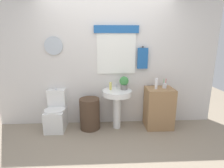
{
  "coord_description": "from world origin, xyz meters",
  "views": [
    {
      "loc": [
        -0.08,
        -2.39,
        1.71
      ],
      "look_at": [
        0.08,
        0.8,
        0.91
      ],
      "focal_mm": 28.5,
      "sensor_mm": 36.0,
      "label": 1
    }
  ],
  "objects_px": {
    "wooden_cabinet": "(159,108)",
    "pedestal_sink": "(117,99)",
    "toilet": "(56,114)",
    "toothbrush_cup": "(165,85)",
    "lotion_bottle": "(156,84)",
    "soap_bottle": "(111,86)",
    "laundry_hamper": "(90,114)",
    "potted_plant": "(124,82)"
  },
  "relations": [
    {
      "from": "laundry_hamper",
      "to": "lotion_bottle",
      "type": "relative_size",
      "value": 2.94
    },
    {
      "from": "lotion_bottle",
      "to": "toothbrush_cup",
      "type": "relative_size",
      "value": 1.12
    },
    {
      "from": "soap_bottle",
      "to": "toilet",
      "type": "bearing_deg",
      "value": -179.18
    },
    {
      "from": "lotion_bottle",
      "to": "laundry_hamper",
      "type": "bearing_deg",
      "value": 178.2
    },
    {
      "from": "lotion_bottle",
      "to": "potted_plant",
      "type": "bearing_deg",
      "value": 170.55
    },
    {
      "from": "laundry_hamper",
      "to": "toothbrush_cup",
      "type": "xyz_separation_m",
      "value": [
        1.45,
        0.02,
        0.55
      ]
    },
    {
      "from": "potted_plant",
      "to": "wooden_cabinet",
      "type": "bearing_deg",
      "value": -4.96
    },
    {
      "from": "toilet",
      "to": "potted_plant",
      "type": "bearing_deg",
      "value": 1.09
    },
    {
      "from": "laundry_hamper",
      "to": "wooden_cabinet",
      "type": "relative_size",
      "value": 0.76
    },
    {
      "from": "laundry_hamper",
      "to": "wooden_cabinet",
      "type": "xyz_separation_m",
      "value": [
        1.36,
        0.0,
        0.09
      ]
    },
    {
      "from": "lotion_bottle",
      "to": "toilet",
      "type": "bearing_deg",
      "value": 177.78
    },
    {
      "from": "soap_bottle",
      "to": "toothbrush_cup",
      "type": "distance_m",
      "value": 1.04
    },
    {
      "from": "wooden_cabinet",
      "to": "soap_bottle",
      "type": "xyz_separation_m",
      "value": [
        -0.95,
        0.05,
        0.44
      ]
    },
    {
      "from": "laundry_hamper",
      "to": "potted_plant",
      "type": "xyz_separation_m",
      "value": [
        0.67,
        0.06,
        0.6
      ]
    },
    {
      "from": "potted_plant",
      "to": "lotion_bottle",
      "type": "relative_size",
      "value": 1.23
    },
    {
      "from": "laundry_hamper",
      "to": "soap_bottle",
      "type": "xyz_separation_m",
      "value": [
        0.41,
        0.05,
        0.54
      ]
    },
    {
      "from": "toilet",
      "to": "toothbrush_cup",
      "type": "height_order",
      "value": "toothbrush_cup"
    },
    {
      "from": "pedestal_sink",
      "to": "potted_plant",
      "type": "height_order",
      "value": "potted_plant"
    },
    {
      "from": "toilet",
      "to": "toothbrush_cup",
      "type": "bearing_deg",
      "value": -0.4
    },
    {
      "from": "pedestal_sink",
      "to": "lotion_bottle",
      "type": "xyz_separation_m",
      "value": [
        0.74,
        -0.04,
        0.31
      ]
    },
    {
      "from": "toothbrush_cup",
      "to": "potted_plant",
      "type": "bearing_deg",
      "value": 177.07
    },
    {
      "from": "toilet",
      "to": "lotion_bottle",
      "type": "xyz_separation_m",
      "value": [
        1.93,
        -0.07,
        0.61
      ]
    },
    {
      "from": "laundry_hamper",
      "to": "lotion_bottle",
      "type": "distance_m",
      "value": 1.4
    },
    {
      "from": "wooden_cabinet",
      "to": "lotion_bottle",
      "type": "xyz_separation_m",
      "value": [
        -0.09,
        -0.04,
        0.5
      ]
    },
    {
      "from": "toilet",
      "to": "toothbrush_cup",
      "type": "distance_m",
      "value": 2.18
    },
    {
      "from": "laundry_hamper",
      "to": "toothbrush_cup",
      "type": "relative_size",
      "value": 3.3
    },
    {
      "from": "soap_bottle",
      "to": "toothbrush_cup",
      "type": "relative_size",
      "value": 0.79
    },
    {
      "from": "toilet",
      "to": "lotion_bottle",
      "type": "distance_m",
      "value": 2.02
    },
    {
      "from": "wooden_cabinet",
      "to": "toothbrush_cup",
      "type": "xyz_separation_m",
      "value": [
        0.09,
        0.02,
        0.45
      ]
    },
    {
      "from": "pedestal_sink",
      "to": "toothbrush_cup",
      "type": "distance_m",
      "value": 0.96
    },
    {
      "from": "toothbrush_cup",
      "to": "toilet",
      "type": "bearing_deg",
      "value": 179.6
    },
    {
      "from": "toilet",
      "to": "pedestal_sink",
      "type": "height_order",
      "value": "toilet"
    },
    {
      "from": "pedestal_sink",
      "to": "soap_bottle",
      "type": "distance_m",
      "value": 0.28
    },
    {
      "from": "potted_plant",
      "to": "toilet",
      "type": "bearing_deg",
      "value": -178.91
    },
    {
      "from": "toilet",
      "to": "laundry_hamper",
      "type": "xyz_separation_m",
      "value": [
        0.66,
        -0.03,
        0.01
      ]
    },
    {
      "from": "toilet",
      "to": "toothbrush_cup",
      "type": "xyz_separation_m",
      "value": [
        2.11,
        -0.01,
        0.56
      ]
    },
    {
      "from": "soap_bottle",
      "to": "lotion_bottle",
      "type": "distance_m",
      "value": 0.87
    },
    {
      "from": "pedestal_sink",
      "to": "wooden_cabinet",
      "type": "xyz_separation_m",
      "value": [
        0.83,
        0.0,
        -0.2
      ]
    },
    {
      "from": "wooden_cabinet",
      "to": "pedestal_sink",
      "type": "bearing_deg",
      "value": 180.0
    },
    {
      "from": "lotion_bottle",
      "to": "toothbrush_cup",
      "type": "height_order",
      "value": "lotion_bottle"
    },
    {
      "from": "soap_bottle",
      "to": "potted_plant",
      "type": "height_order",
      "value": "potted_plant"
    },
    {
      "from": "pedestal_sink",
      "to": "toothbrush_cup",
      "type": "height_order",
      "value": "toothbrush_cup"
    }
  ]
}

